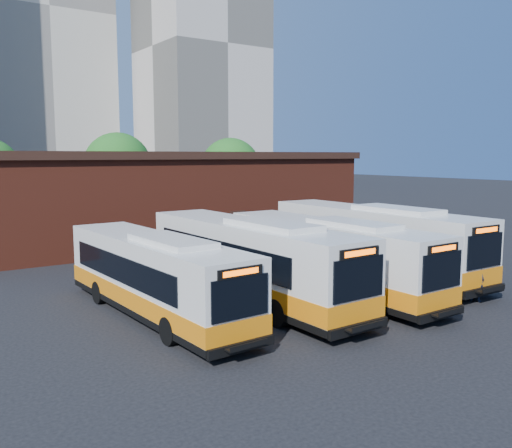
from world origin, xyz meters
TOP-DOWN VIEW (x-y plane):
  - ground at (0.00, 0.00)m, footprint 220.00×220.00m
  - bus_west at (-8.50, 1.80)m, footprint 2.92×11.93m
  - bus_midwest at (-4.27, 1.58)m, footprint 2.96×13.14m
  - bus_mideast at (-0.52, 0.78)m, footprint 2.71×12.49m
  - bus_east at (3.83, 2.26)m, footprint 3.00×13.46m
  - transit_worker at (3.59, -3.89)m, footprint 0.61×0.78m
  - depot_building at (0.00, 20.00)m, footprint 28.60×12.60m
  - tree_mid at (2.00, 34.00)m, footprint 6.56×6.56m
  - tree_east at (13.00, 31.00)m, footprint 6.24×6.24m
  - tower_center at (7.00, 86.00)m, footprint 22.00×20.00m
  - tower_right at (30.00, 68.00)m, footprint 18.00×18.00m

SIDE VIEW (x-z plane):
  - ground at x=0.00m, z-range 0.00..0.00m
  - transit_worker at x=3.59m, z-range 0.00..1.90m
  - bus_west at x=-8.50m, z-range -0.15..3.08m
  - bus_mideast at x=-0.52m, z-range -0.16..3.23m
  - bus_midwest at x=-4.27m, z-range -0.16..3.40m
  - bus_east at x=3.83m, z-range -0.17..3.48m
  - depot_building at x=0.00m, z-range 0.06..6.46m
  - tree_east at x=13.00m, z-range 0.85..8.81m
  - tree_mid at x=2.00m, z-range 0.90..9.26m
  - tower_right at x=30.00m, z-range -0.26..48.94m
  - tower_center at x=7.00m, z-range -0.26..60.94m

